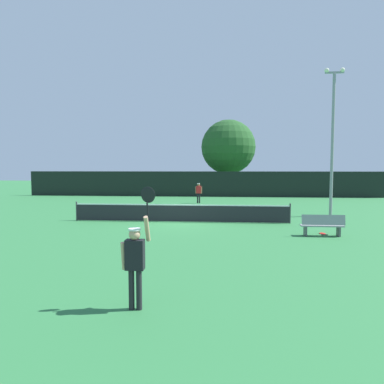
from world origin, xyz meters
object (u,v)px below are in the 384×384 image
large_tree (228,147)px  spare_racket (323,233)px  light_pole (333,134)px  parked_car_mid (218,185)px  player_serving (136,256)px  tennis_ball (183,215)px  player_receiving (199,191)px  parked_car_near (142,186)px  courtside_bench (322,225)px

large_tree → spare_racket: bearing=-80.9°
light_pole → parked_car_mid: 23.76m
parked_car_mid → player_serving: bearing=-84.7°
tennis_ball → player_receiving: bearing=87.0°
light_pole → parked_car_near: size_ratio=2.09×
parked_car_near → large_tree: bearing=-11.4°
large_tree → parked_car_mid: size_ratio=1.93×
spare_racket → parked_car_near: (-14.52, 26.18, 0.76)m
player_serving → spare_racket: bearing=54.0°
player_serving → large_tree: size_ratio=0.30×
player_receiving → parked_car_near: bearing=-58.8°
large_tree → parked_car_near: 11.95m
player_serving → parked_car_mid: player_serving is taller
tennis_ball → parked_car_mid: (1.87, 22.97, 0.74)m
tennis_ball → light_pole: light_pole is taller
tennis_ball → parked_car_near: 22.43m
large_tree → parked_car_near: large_tree is taller
courtside_bench → tennis_ball: bearing=139.8°
player_receiving → courtside_bench: (6.28, -13.40, -0.55)m
player_serving → light_pole: bearing=59.8°
tennis_ball → courtside_bench: courtside_bench is taller
player_serving → courtside_bench: 10.14m
courtside_bench → light_pole: size_ratio=0.20×
player_receiving → large_tree: bearing=-103.9°
tennis_ball → parked_car_mid: 23.06m
player_serving → spare_racket: 10.71m
parked_car_near → parked_car_mid: size_ratio=0.97×
spare_racket → large_tree: 24.52m
spare_racket → courtside_bench: size_ratio=0.29×
spare_racket → courtside_bench: bearing=-108.2°
player_serving → courtside_bench: (6.09, 8.09, -0.65)m
large_tree → tennis_ball: bearing=-99.4°
tennis_ball → courtside_bench: 8.76m
player_serving → parked_car_mid: 36.73m
player_serving → tennis_ball: bearing=92.5°
spare_racket → parked_car_near: bearing=119.0°
parked_car_near → parked_car_mid: same height
spare_racket → parked_car_near: 29.94m
player_serving → courtside_bench: bearing=53.0°
courtside_bench → large_tree: size_ratio=0.21×
courtside_bench → parked_car_near: parked_car_near is taller
light_pole → parked_car_near: (-16.67, 20.35, -4.25)m
light_pole → parked_car_near: 26.65m
player_receiving → light_pole: 11.82m
player_receiving → tennis_ball: 7.83m
light_pole → parked_car_near: bearing=129.3°
courtside_bench → light_pole: (2.33, 6.36, 4.55)m
spare_racket → player_receiving: bearing=116.6°
light_pole → parked_car_mid: size_ratio=2.02×
tennis_ball → spare_racket: tennis_ball is taller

